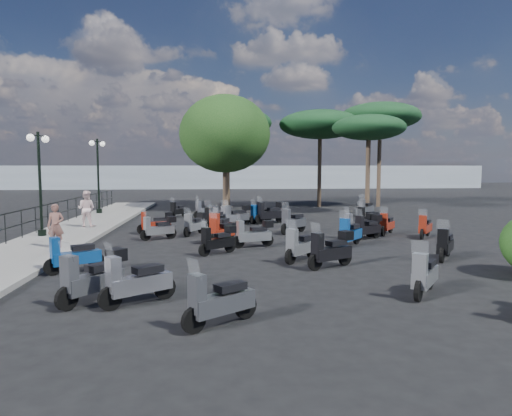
{
  "coord_description": "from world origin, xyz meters",
  "views": [
    {
      "loc": [
        -0.1,
        -17.58,
        2.95
      ],
      "look_at": [
        1.43,
        1.34,
        1.2
      ],
      "focal_mm": 32.0,
      "sensor_mm": 36.0,
      "label": 1
    }
  ],
  "objects": [
    {
      "name": "scooter_11",
      "position": [
        -0.87,
        8.21,
        0.45
      ],
      "size": [
        1.42,
        0.97,
        1.29
      ],
      "rotation": [
        0.0,
        0.0,
        2.13
      ],
      "color": "black",
      "rests_on": "ground"
    },
    {
      "name": "lamp_post_2",
      "position": [
        -7.25,
        10.18,
        2.66
      ],
      "size": [
        0.69,
        1.22,
        4.4
      ],
      "rotation": [
        0.0,
        0.0,
        -0.39
      ],
      "color": "black",
      "rests_on": "sidewalk"
    },
    {
      "name": "scooter_14",
      "position": [
        1.14,
        -1.22,
        0.48
      ],
      "size": [
        1.55,
        0.71,
        1.27
      ],
      "rotation": [
        0.0,
        0.0,
        1.87
      ],
      "color": "black",
      "rests_on": "ground"
    },
    {
      "name": "scooter_25",
      "position": [
        6.99,
        -3.92,
        0.46
      ],
      "size": [
        1.06,
        1.41,
        1.33
      ],
      "rotation": [
        0.0,
        0.0,
        2.52
      ],
      "color": "black",
      "rests_on": "ground"
    },
    {
      "name": "broadleaf_tree",
      "position": [
        0.32,
        13.16,
        5.08
      ],
      "size": [
        6.08,
        6.08,
        7.67
      ],
      "color": "#38281E",
      "rests_on": "ground"
    },
    {
      "name": "lamp_post_1",
      "position": [
        -7.24,
        1.28,
        2.52
      ],
      "size": [
        0.52,
        1.2,
        4.15
      ],
      "rotation": [
        0.0,
        0.0,
        -0.24
      ],
      "color": "black",
      "rests_on": "sidewalk"
    },
    {
      "name": "scooter_12",
      "position": [
        -0.11,
        -9.37,
        0.46
      ],
      "size": [
        1.41,
        1.1,
        1.34
      ],
      "rotation": [
        0.0,
        0.0,
        2.22
      ],
      "color": "black",
      "rests_on": "ground"
    },
    {
      "name": "woman",
      "position": [
        -5.7,
        -1.56,
        0.91
      ],
      "size": [
        0.58,
        0.4,
        1.51
      ],
      "primitive_type": "imported",
      "rotation": [
        0.0,
        0.0,
        0.08
      ],
      "color": "brown",
      "rests_on": "sidewalk"
    },
    {
      "name": "railing",
      "position": [
        -7.8,
        2.8,
        0.9
      ],
      "size": [
        0.04,
        26.04,
        1.1
      ],
      "color": "black",
      "rests_on": "sidewalk"
    },
    {
      "name": "scooter_17",
      "position": [
        2.51,
        5.58,
        0.54
      ],
      "size": [
        1.65,
        1.05,
        1.44
      ],
      "rotation": [
        0.0,
        0.0,
        2.07
      ],
      "color": "black",
      "rests_on": "ground"
    },
    {
      "name": "scooter_4",
      "position": [
        -1.15,
        1.9,
        0.46
      ],
      "size": [
        0.93,
        1.39,
        1.22
      ],
      "rotation": [
        0.0,
        0.0,
        2.62
      ],
      "color": "black",
      "rests_on": "ground"
    },
    {
      "name": "pine_2",
      "position": [
        0.56,
        16.02,
        6.07
      ],
      "size": [
        6.46,
        6.46,
        7.22
      ],
      "color": "#38281E",
      "rests_on": "ground"
    },
    {
      "name": "scooter_28",
      "position": [
        7.04,
        3.68,
        0.45
      ],
      "size": [
        1.5,
        0.86,
        1.29
      ],
      "rotation": [
        0.0,
        0.0,
        2.02
      ],
      "color": "black",
      "rests_on": "ground"
    },
    {
      "name": "scooter_21",
      "position": [
        5.87,
        0.2,
        0.48
      ],
      "size": [
        1.4,
        1.02,
        1.27
      ],
      "rotation": [
        0.0,
        0.0,
        2.16
      ],
      "color": "black",
      "rests_on": "ground"
    },
    {
      "name": "scooter_10",
      "position": [
        0.48,
        4.68,
        0.45
      ],
      "size": [
        1.19,
        1.26,
        1.3
      ],
      "rotation": [
        0.0,
        0.0,
        2.39
      ],
      "color": "black",
      "rests_on": "ground"
    },
    {
      "name": "scooter_24",
      "position": [
        4.56,
        -7.72,
        0.46
      ],
      "size": [
        1.1,
        1.41,
        1.34
      ],
      "rotation": [
        0.0,
        0.0,
        2.5
      ],
      "color": "black",
      "rests_on": "ground"
    },
    {
      "name": "scooter_19",
      "position": [
        2.41,
        -3.81,
        0.47
      ],
      "size": [
        1.24,
        1.33,
        1.36
      ],
      "rotation": [
        0.0,
        0.0,
        2.39
      ],
      "color": "black",
      "rests_on": "ground"
    },
    {
      "name": "pine_1",
      "position": [
        11.49,
        14.79,
        6.47
      ],
      "size": [
        5.73,
        5.73,
        7.5
      ],
      "color": "#38281E",
      "rests_on": "ground"
    },
    {
      "name": "scooter_15",
      "position": [
        -0.03,
        -0.31,
        0.45
      ],
      "size": [
        1.02,
        1.4,
        1.29
      ],
      "rotation": [
        0.0,
        0.0,
        2.54
      ],
      "color": "black",
      "rests_on": "ground"
    },
    {
      "name": "scooter_7",
      "position": [
        -0.15,
        -2.44,
        0.45
      ],
      "size": [
        1.28,
        1.06,
        1.21
      ],
      "rotation": [
        0.0,
        0.0,
        2.23
      ],
      "color": "black",
      "rests_on": "ground"
    },
    {
      "name": "scooter_27",
      "position": [
        7.09,
        1.37,
        0.43
      ],
      "size": [
        1.01,
        1.3,
        1.24
      ],
      "rotation": [
        0.0,
        0.0,
        2.51
      ],
      "color": "black",
      "rests_on": "ground"
    },
    {
      "name": "scooter_9",
      "position": [
        -0.33,
        3.55,
        0.48
      ],
      "size": [
        0.99,
        1.56,
        1.38
      ],
      "rotation": [
        0.0,
        0.0,
        2.63
      ],
      "color": "black",
      "rests_on": "ground"
    },
    {
      "name": "scooter_2",
      "position": [
        -2.52,
        0.79,
        0.45
      ],
      "size": [
        1.38,
        0.88,
        1.2
      ],
      "rotation": [
        0.0,
        0.0,
        2.06
      ],
      "color": "black",
      "rests_on": "ground"
    },
    {
      "name": "scooter_23",
      "position": [
        1.99,
        5.68,
        0.44
      ],
      "size": [
        1.24,
        1.14,
        1.26
      ],
      "rotation": [
        0.0,
        0.0,
        2.31
      ],
      "color": "black",
      "rests_on": "ground"
    },
    {
      "name": "scooter_30",
      "position": [
        8.36,
        0.43,
        0.43
      ],
      "size": [
        1.01,
        1.3,
        1.24
      ],
      "rotation": [
        0.0,
        0.0,
        2.51
      ],
      "color": "black",
      "rests_on": "ground"
    },
    {
      "name": "ground",
      "position": [
        0.0,
        0.0,
        0.0
      ],
      "size": [
        120.0,
        120.0,
        0.0
      ],
      "primitive_type": "plane",
      "color": "black",
      "rests_on": "ground"
    },
    {
      "name": "scooter_1",
      "position": [
        -4.13,
        -4.78,
        0.46
      ],
      "size": [
        1.46,
        0.99,
        1.32
      ],
      "rotation": [
        0.0,
        0.0,
        2.13
      ],
      "color": "black",
      "rests_on": "ground"
    },
    {
      "name": "scooter_13",
      "position": [
        3.13,
        -4.76,
        0.51
      ],
      "size": [
        1.53,
        1.06,
        1.36
      ],
      "rotation": [
        0.0,
        0.0,
        2.12
      ],
      "color": "black",
      "rests_on": "ground"
    },
    {
      "name": "pine_3",
      "position": [
        9.12,
        10.13,
        5.28
      ],
      "size": [
        4.51,
        4.51,
        6.11
      ],
      "color": "#38281E",
      "rests_on": "ground"
    },
    {
      "name": "scooter_6",
      "position": [
        -1.86,
        -7.92,
        0.49
      ],
      "size": [
        1.49,
        1.15,
        1.41
      ],
      "rotation": [
        0.0,
        0.0,
        2.2
      ],
      "color": "black",
      "rests_on": "ground"
    },
    {
      "name": "scooter_8",
      "position": [
        -0.08,
        0.18,
        0.52
      ],
      "size": [
        0.93,
        1.77,
        1.49
      ],
      "rotation": [
        0.0,
        0.0,
        2.75
      ],
      "color": "black",
      "rests_on": "ground"
    },
    {
      "name": "scooter_29",
      "position": [
        8.48,
        8.41,
        0.46
      ],
      "size": [
        1.26,
        1.25,
        1.33
      ],
      "rotation": [
        0.0,
        0.0,
        2.35
      ],
      "color": "black",
      "rests_on": "ground"
    },
    {
      "name": "pine_0",
      "position": [
        7.11,
        14.78,
        5.88
      ],
      "size": [
        5.88,
        5.88,
        6.93
      ],
      "color": "#38281E",
      "rests_on": "ground"
    },
    {
      "name": "scooter_26",
      "position": [
        4.67,
        -1.39,
        0.48
      ],
      "size": [
        1.17,
        1.44,
        1.39
      ],
      "rotation": [
        0.0,
        0.0,
        2.48
      ],
      "color": "black",
      "rests_on": "ground"
    },
    {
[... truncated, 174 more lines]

